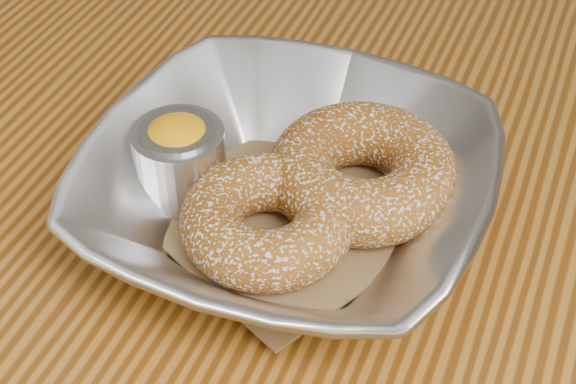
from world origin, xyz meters
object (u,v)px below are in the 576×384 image
at_px(donut_back, 363,171).
at_px(serving_bowl, 288,193).
at_px(donut_front, 267,220).
at_px(ramekin, 180,157).
at_px(table, 164,311).

bearing_deg(donut_back, serving_bowl, -136.16).
height_order(donut_back, donut_front, donut_back).
distance_m(donut_back, ramekin, 0.11).
bearing_deg(serving_bowl, donut_front, -96.64).
relative_size(donut_front, ramekin, 1.80).
distance_m(table, ramekin, 0.14).
distance_m(donut_front, ramekin, 0.07).
bearing_deg(donut_front, donut_back, 56.95).
xyz_separation_m(table, ramekin, (0.02, 0.02, 0.13)).
relative_size(table, serving_bowl, 5.00).
distance_m(table, donut_back, 0.19).
height_order(table, serving_bowl, serving_bowl).
bearing_deg(serving_bowl, table, -168.52).
bearing_deg(ramekin, table, -135.79).
xyz_separation_m(table, serving_bowl, (0.09, 0.02, 0.13)).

